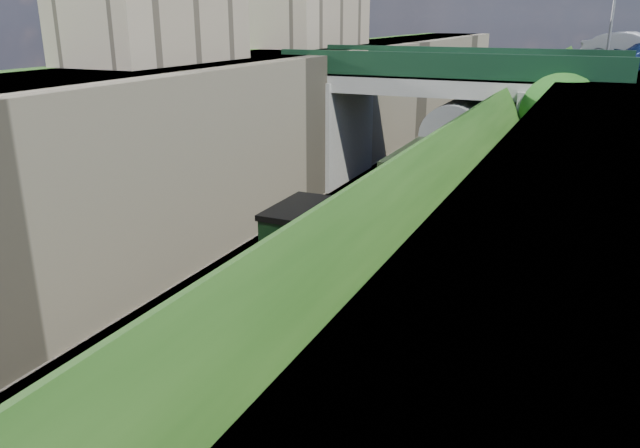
# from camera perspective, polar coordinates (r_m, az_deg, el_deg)

# --- Properties ---
(trackbed) EXTENTS (10.00, 90.00, 0.20)m
(trackbed) POSITION_cam_1_polar(r_m,az_deg,el_deg) (29.65, 8.72, 1.19)
(trackbed) COLOR #473F38
(trackbed) RESTS_ON ground
(retaining_wall) EXTENTS (1.00, 90.00, 7.00)m
(retaining_wall) POSITION_cam_1_polar(r_m,az_deg,el_deg) (30.72, -0.97, 8.53)
(retaining_wall) COLOR #756B56
(retaining_wall) RESTS_ON ground
(street_plateau_left) EXTENTS (6.00, 90.00, 7.00)m
(street_plateau_left) POSITION_cam_1_polar(r_m,az_deg,el_deg) (32.35, -6.66, 8.92)
(street_plateau_left) COLOR #262628
(street_plateau_left) RESTS_ON ground
(embankment_slope) EXTENTS (4.35, 90.00, 6.36)m
(embankment_slope) POSITION_cam_1_polar(r_m,az_deg,el_deg) (27.70, 18.67, 4.78)
(embankment_slope) COLOR #1E4714
(embankment_slope) RESTS_ON ground
(track_left) EXTENTS (2.50, 90.00, 0.20)m
(track_left) POSITION_cam_1_polar(r_m,az_deg,el_deg) (30.17, 5.08, 1.93)
(track_left) COLOR black
(track_left) RESTS_ON trackbed
(track_right) EXTENTS (2.50, 90.00, 0.20)m
(track_right) POSITION_cam_1_polar(r_m,az_deg,el_deg) (29.33, 10.99, 1.16)
(track_right) COLOR black
(track_right) RESTS_ON trackbed
(road_bridge) EXTENTS (16.00, 6.40, 7.25)m
(road_bridge) POSITION_cam_1_polar(r_m,az_deg,el_deg) (32.36, 12.68, 9.63)
(road_bridge) COLOR gray
(road_bridge) RESTS_ON ground
(building_near) EXTENTS (4.00, 8.00, 4.00)m
(building_near) POSITION_cam_1_polar(r_m,az_deg,el_deg) (27.26, -14.86, 18.32)
(building_near) COLOR gray
(building_near) RESTS_ON street_plateau_left
(tree) EXTENTS (3.60, 3.80, 6.60)m
(tree) POSITION_cam_1_polar(r_m,az_deg,el_deg) (29.11, 21.35, 9.03)
(tree) COLOR black
(tree) RESTS_ON ground
(lamppost) EXTENTS (0.87, 0.15, 6.00)m
(lamppost) POSITION_cam_1_polar(r_m,az_deg,el_deg) (37.39, 25.41, 17.97)
(lamppost) COLOR gray
(lamppost) RESTS_ON street_plateau_right
(car_silver) EXTENTS (5.54, 3.25, 1.72)m
(car_silver) POSITION_cam_1_polar(r_m,az_deg,el_deg) (40.11, 26.69, 14.18)
(car_silver) COLOR silver
(car_silver) RESTS_ON street_plateau_right
(locomotive) EXTENTS (3.10, 10.23, 3.83)m
(locomotive) POSITION_cam_1_polar(r_m,az_deg,el_deg) (14.60, -4.22, -9.80)
(locomotive) COLOR black
(locomotive) RESTS_ON trackbed
(tender) EXTENTS (2.70, 6.00, 3.05)m
(tender) POSITION_cam_1_polar(r_m,az_deg,el_deg) (20.90, 5.44, -1.71)
(tender) COLOR black
(tender) RESTS_ON trackbed
(coach_front) EXTENTS (2.90, 18.00, 3.70)m
(coach_front) POSITION_cam_1_polar(r_m,az_deg,el_deg) (32.53, 12.82, 6.03)
(coach_front) COLOR black
(coach_front) RESTS_ON trackbed
(coach_middle) EXTENTS (2.90, 18.00, 3.70)m
(coach_middle) POSITION_cam_1_polar(r_m,az_deg,el_deg) (50.84, 17.35, 10.01)
(coach_middle) COLOR black
(coach_middle) RESTS_ON trackbed
(coach_rear) EXTENTS (2.90, 18.00, 3.70)m
(coach_rear) POSITION_cam_1_polar(r_m,az_deg,el_deg) (69.42, 19.51, 11.85)
(coach_rear) COLOR black
(coach_rear) RESTS_ON trackbed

